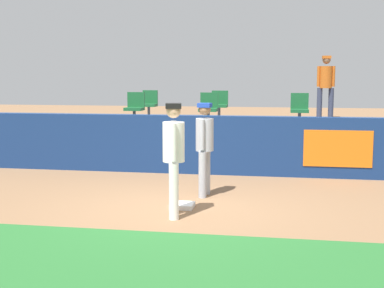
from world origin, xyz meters
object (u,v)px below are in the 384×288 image
(first_base, at_px, (182,206))
(player_fielder_home, at_px, (174,152))
(seat_back_center, at_px, (219,103))
(seat_front_center, at_px, (209,107))
(seat_front_left, at_px, (135,106))
(seat_front_right, at_px, (300,108))
(seat_back_left, at_px, (149,103))
(player_runner_visitor, at_px, (205,143))
(spectator_hooded, at_px, (326,83))

(first_base, bearing_deg, player_fielder_home, -92.15)
(seat_back_center, height_order, seat_front_center, same)
(seat_front_left, height_order, seat_front_right, same)
(first_base, xyz_separation_m, seat_back_center, (-0.14, 6.50, 1.45))
(seat_back_left, bearing_deg, first_base, -70.92)
(player_fielder_home, relative_size, player_runner_visitor, 1.04)
(seat_front_right, xyz_separation_m, spectator_hooded, (0.82, 2.52, 0.60))
(player_fielder_home, xyz_separation_m, player_runner_visitor, (0.27, 1.57, -0.04))
(seat_back_left, height_order, spectator_hooded, spectator_hooded)
(seat_front_left, height_order, seat_back_left, same)
(player_runner_visitor, bearing_deg, seat_back_left, -150.22)
(seat_front_left, distance_m, seat_back_left, 1.80)
(first_base, bearing_deg, seat_front_left, 114.89)
(seat_back_left, bearing_deg, seat_front_left, -87.85)
(first_base, distance_m, seat_front_right, 5.36)
(seat_back_center, bearing_deg, seat_front_right, -38.67)
(seat_front_left, height_order, seat_front_center, same)
(first_base, bearing_deg, spectator_hooded, 67.92)
(player_runner_visitor, height_order, seat_back_left, seat_back_left)
(player_runner_visitor, relative_size, seat_back_center, 2.13)
(seat_front_left, distance_m, seat_front_center, 1.98)
(seat_front_right, distance_m, spectator_hooded, 2.72)
(seat_front_center, bearing_deg, seat_front_left, 180.00)
(first_base, xyz_separation_m, seat_back_left, (-2.25, 6.50, 1.45))
(player_fielder_home, distance_m, seat_front_right, 5.72)
(seat_front_left, distance_m, seat_back_center, 2.72)
(player_runner_visitor, xyz_separation_m, spectator_hooded, (2.68, 6.24, 1.06))
(seat_front_right, height_order, spectator_hooded, spectator_hooded)
(player_runner_visitor, xyz_separation_m, seat_back_left, (-2.50, 5.52, 0.46))
(player_fielder_home, height_order, seat_back_left, player_fielder_home)
(first_base, height_order, seat_front_left, seat_front_left)
(seat_back_center, bearing_deg, seat_back_left, -179.99)
(seat_back_left, distance_m, seat_front_right, 4.72)
(seat_front_left, bearing_deg, spectator_hooded, 26.24)
(seat_front_left, distance_m, seat_front_right, 4.30)
(seat_back_left, xyz_separation_m, seat_back_center, (2.11, 0.00, 0.00))
(player_fielder_home, distance_m, seat_back_left, 7.45)
(spectator_hooded, bearing_deg, seat_front_left, 25.14)
(seat_back_left, bearing_deg, seat_front_center, -41.32)
(seat_back_center, bearing_deg, first_base, -88.80)
(seat_back_left, xyz_separation_m, spectator_hooded, (5.18, 0.72, 0.60))
(player_runner_visitor, distance_m, seat_back_center, 5.56)
(seat_front_center, bearing_deg, player_runner_visitor, -83.11)
(seat_front_right, height_order, seat_back_center, same)
(player_fielder_home, relative_size, spectator_hooded, 1.01)
(player_runner_visitor, relative_size, seat_front_left, 2.13)
(seat_front_left, relative_size, seat_front_right, 1.00)
(seat_front_right, bearing_deg, spectator_hooded, 72.05)
(seat_back_center, relative_size, spectator_hooded, 0.45)
(first_base, bearing_deg, seat_front_center, 92.46)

